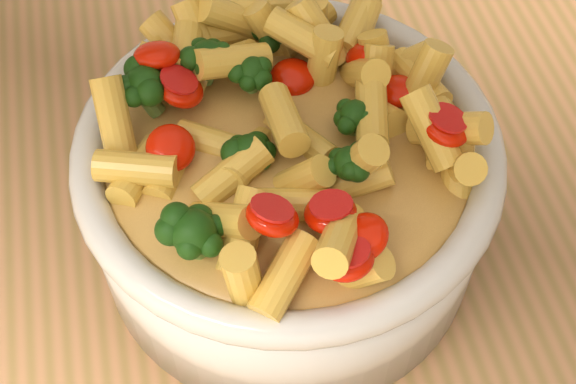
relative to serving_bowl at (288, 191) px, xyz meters
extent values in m
cube|color=#A67047|center=(-0.04, -0.07, -0.07)|extent=(1.20, 0.80, 0.04)
cylinder|color=silver|center=(0.00, 0.00, -0.01)|extent=(0.23, 0.23, 0.09)
ellipsoid|color=silver|center=(0.00, 0.00, -0.03)|extent=(0.21, 0.21, 0.03)
torus|color=silver|center=(0.00, 0.00, 0.04)|extent=(0.24, 0.24, 0.02)
ellipsoid|color=#EFB151|center=(0.00, 0.00, 0.04)|extent=(0.20, 0.20, 0.02)
camera|label=1|loc=(-0.06, -0.27, 0.38)|focal=50.00mm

